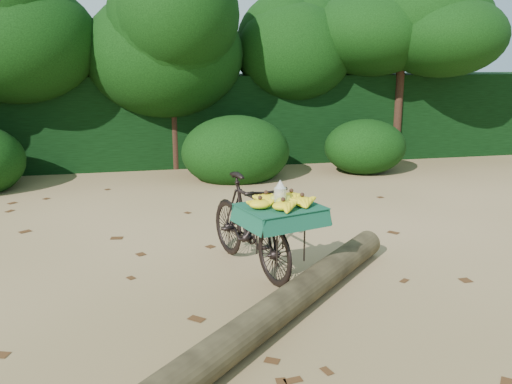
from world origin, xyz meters
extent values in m
plane|color=tan|center=(0.00, 0.00, 0.00)|extent=(80.00, 80.00, 0.00)
imported|color=black|center=(0.84, 0.00, 0.49)|extent=(0.90, 1.69, 0.98)
cube|color=black|center=(1.01, -0.57, 0.80)|extent=(0.46, 0.51, 0.02)
cube|color=#16533A|center=(1.01, -0.57, 0.82)|extent=(0.84, 0.76, 0.01)
ellipsoid|color=#A4A928|center=(1.08, -0.56, 0.87)|extent=(0.09, 0.08, 0.10)
ellipsoid|color=#A4A928|center=(0.97, -0.54, 0.87)|extent=(0.09, 0.08, 0.10)
ellipsoid|color=#A4A928|center=(1.00, -0.63, 0.87)|extent=(0.09, 0.08, 0.10)
cylinder|color=#EAE5C6|center=(1.01, -0.57, 0.91)|extent=(0.11, 0.11, 0.15)
cylinder|color=brown|center=(0.87, -1.20, 0.14)|extent=(2.91, 2.86, 0.27)
cube|color=black|center=(0.00, 6.30, 0.90)|extent=(26.00, 1.80, 1.80)
camera|label=1|loc=(-0.25, -5.18, 2.13)|focal=38.00mm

